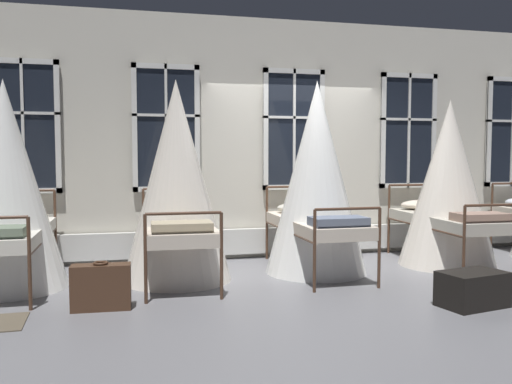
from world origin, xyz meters
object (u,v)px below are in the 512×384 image
at_px(cot_first, 6,188).
at_px(cot_third, 316,180).
at_px(suitcase_dark, 101,287).
at_px(cot_fourth, 448,186).
at_px(cot_second, 177,184).
at_px(travel_trunk, 472,289).

height_order(cot_first, cot_third, cot_third).
distance_m(cot_third, suitcase_dark, 2.98).
distance_m(cot_fourth, suitcase_dark, 4.69).
height_order(cot_second, travel_trunk, cot_second).
relative_size(cot_second, cot_third, 0.98).
relative_size(cot_second, suitcase_dark, 4.18).
height_order(suitcase_dark, travel_trunk, suitcase_dark).
bearing_deg(suitcase_dark, cot_second, 54.95).
distance_m(cot_first, travel_trunk, 5.04).
relative_size(cot_second, travel_trunk, 3.71).
relative_size(cot_first, cot_third, 0.96).
distance_m(cot_first, cot_third, 3.64).
bearing_deg(travel_trunk, cot_third, 117.25).
height_order(cot_second, cot_fourth, cot_second).
distance_m(cot_second, travel_trunk, 3.41).
relative_size(cot_first, travel_trunk, 3.63).
distance_m(cot_second, cot_fourth, 3.64).
height_order(cot_second, suitcase_dark, cot_second).
xyz_separation_m(cot_first, cot_second, (1.87, -0.03, 0.02)).
bearing_deg(cot_fourth, travel_trunk, 155.10).
bearing_deg(cot_fourth, cot_second, 92.03).
bearing_deg(cot_second, travel_trunk, -122.60).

